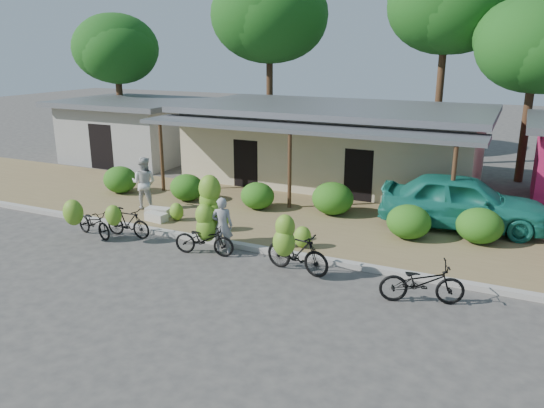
{
  "coord_description": "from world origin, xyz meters",
  "views": [
    {
      "loc": [
        7.32,
        -10.96,
        5.75
      ],
      "look_at": [
        0.8,
        2.92,
        1.2
      ],
      "focal_mm": 35.0,
      "sensor_mm": 36.0,
      "label": 1
    }
  ],
  "objects_px": {
    "tree_near_right": "(532,43)",
    "vendor": "(222,226)",
    "bystander": "(144,183)",
    "bike_center": "(207,222)",
    "tree_center_right": "(443,4)",
    "tree_far_center": "(267,13)",
    "bike_left": "(125,221)",
    "bike_far_left": "(89,220)",
    "sack_near": "(158,212)",
    "teal_van": "(463,201)",
    "bike_far_right": "(422,282)",
    "tree_back_left": "(114,47)",
    "bike_right": "(294,249)",
    "sack_far": "(156,217)"
  },
  "relations": [
    {
      "from": "sack_far",
      "to": "bystander",
      "type": "xyz_separation_m",
      "value": [
        -1.28,
        1.06,
        0.81
      ]
    },
    {
      "from": "vendor",
      "to": "bystander",
      "type": "relative_size",
      "value": 0.89
    },
    {
      "from": "tree_far_center",
      "to": "vendor",
      "type": "height_order",
      "value": "tree_far_center"
    },
    {
      "from": "tree_center_right",
      "to": "bike_center",
      "type": "height_order",
      "value": "tree_center_right"
    },
    {
      "from": "tree_back_left",
      "to": "tree_far_center",
      "type": "height_order",
      "value": "tree_far_center"
    },
    {
      "from": "bike_left",
      "to": "sack_near",
      "type": "bearing_deg",
      "value": 4.28
    },
    {
      "from": "teal_van",
      "to": "bike_far_left",
      "type": "bearing_deg",
      "value": 112.12
    },
    {
      "from": "tree_center_right",
      "to": "tree_far_center",
      "type": "bearing_deg",
      "value": -176.82
    },
    {
      "from": "vendor",
      "to": "teal_van",
      "type": "height_order",
      "value": "teal_van"
    },
    {
      "from": "tree_near_right",
      "to": "vendor",
      "type": "distance_m",
      "value": 15.96
    },
    {
      "from": "bike_right",
      "to": "sack_far",
      "type": "distance_m",
      "value": 6.09
    },
    {
      "from": "tree_far_center",
      "to": "tree_near_right",
      "type": "bearing_deg",
      "value": -6.58
    },
    {
      "from": "tree_center_right",
      "to": "bike_left",
      "type": "relative_size",
      "value": 6.14
    },
    {
      "from": "bike_far_left",
      "to": "sack_far",
      "type": "distance_m",
      "value": 2.24
    },
    {
      "from": "tree_center_right",
      "to": "bike_left",
      "type": "xyz_separation_m",
      "value": [
        -6.77,
        -15.37,
        -7.14
      ]
    },
    {
      "from": "tree_far_center",
      "to": "teal_van",
      "type": "height_order",
      "value": "tree_far_center"
    },
    {
      "from": "tree_back_left",
      "to": "bike_left",
      "type": "xyz_separation_m",
      "value": [
        10.23,
        -11.87,
        -5.23
      ]
    },
    {
      "from": "vendor",
      "to": "sack_near",
      "type": "bearing_deg",
      "value": -50.45
    },
    {
      "from": "teal_van",
      "to": "bike_center",
      "type": "bearing_deg",
      "value": 121.69
    },
    {
      "from": "tree_back_left",
      "to": "bike_right",
      "type": "height_order",
      "value": "tree_back_left"
    },
    {
      "from": "bike_left",
      "to": "teal_van",
      "type": "distance_m",
      "value": 10.71
    },
    {
      "from": "bike_right",
      "to": "tree_near_right",
      "type": "bearing_deg",
      "value": -10.84
    },
    {
      "from": "tree_back_left",
      "to": "bike_right",
      "type": "bearing_deg",
      "value": -37.16
    },
    {
      "from": "bike_far_right",
      "to": "bystander",
      "type": "distance_m",
      "value": 10.85
    },
    {
      "from": "tree_far_center",
      "to": "vendor",
      "type": "relative_size",
      "value": 5.85
    },
    {
      "from": "bike_left",
      "to": "bike_right",
      "type": "distance_m",
      "value": 5.83
    },
    {
      "from": "tree_near_right",
      "to": "teal_van",
      "type": "distance_m",
      "value": 9.68
    },
    {
      "from": "tree_far_center",
      "to": "bike_left",
      "type": "relative_size",
      "value": 6.18
    },
    {
      "from": "bike_center",
      "to": "teal_van",
      "type": "xyz_separation_m",
      "value": [
        6.47,
        5.02,
        0.11
      ]
    },
    {
      "from": "tree_center_right",
      "to": "bike_center",
      "type": "distance_m",
      "value": 17.12
    },
    {
      "from": "tree_near_right",
      "to": "teal_van",
      "type": "xyz_separation_m",
      "value": [
        -1.39,
        -8.21,
        -4.93
      ]
    },
    {
      "from": "sack_far",
      "to": "tree_near_right",
      "type": "bearing_deg",
      "value": 47.88
    },
    {
      "from": "tree_near_right",
      "to": "vendor",
      "type": "bearing_deg",
      "value": -119.18
    },
    {
      "from": "sack_near",
      "to": "teal_van",
      "type": "xyz_separation_m",
      "value": [
        9.61,
        3.21,
        0.73
      ]
    },
    {
      "from": "sack_near",
      "to": "sack_far",
      "type": "relative_size",
      "value": 1.13
    },
    {
      "from": "bike_far_left",
      "to": "bike_right",
      "type": "xyz_separation_m",
      "value": [
        6.88,
        0.15,
        0.15
      ]
    },
    {
      "from": "bike_far_left",
      "to": "sack_far",
      "type": "bearing_deg",
      "value": -13.91
    },
    {
      "from": "tree_near_right",
      "to": "vendor",
      "type": "height_order",
      "value": "tree_near_right"
    },
    {
      "from": "tree_back_left",
      "to": "bystander",
      "type": "bearing_deg",
      "value": -46.05
    },
    {
      "from": "tree_near_right",
      "to": "teal_van",
      "type": "relative_size",
      "value": 1.51
    },
    {
      "from": "bike_left",
      "to": "teal_van",
      "type": "height_order",
      "value": "teal_van"
    },
    {
      "from": "bike_left",
      "to": "bystander",
      "type": "bearing_deg",
      "value": 23.52
    },
    {
      "from": "tree_near_right",
      "to": "teal_van",
      "type": "height_order",
      "value": "tree_near_right"
    },
    {
      "from": "bike_far_right",
      "to": "bystander",
      "type": "bearing_deg",
      "value": 55.09
    },
    {
      "from": "bike_center",
      "to": "teal_van",
      "type": "relative_size",
      "value": 0.43
    },
    {
      "from": "bike_far_right",
      "to": "teal_van",
      "type": "distance_m",
      "value": 5.71
    },
    {
      "from": "bystander",
      "to": "bike_center",
      "type": "bearing_deg",
      "value": 135.59
    },
    {
      "from": "bike_right",
      "to": "tree_back_left",
      "type": "bearing_deg",
      "value": 61.88
    },
    {
      "from": "tree_far_center",
      "to": "tree_center_right",
      "type": "distance_m",
      "value": 9.02
    },
    {
      "from": "bike_far_left",
      "to": "bike_center",
      "type": "relative_size",
      "value": 0.81
    }
  ]
}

